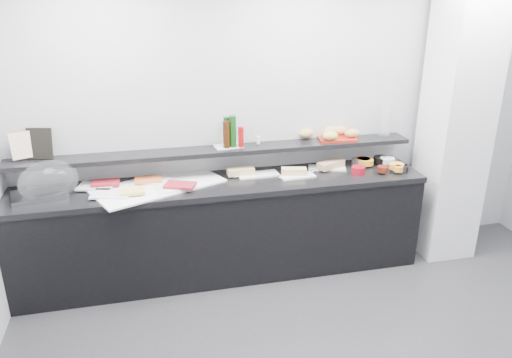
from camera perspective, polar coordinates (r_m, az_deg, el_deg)
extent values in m
cube|color=#ACAEB3|center=(4.65, 3.90, 6.88)|extent=(5.00, 0.02, 2.70)
cube|color=white|center=(5.00, 21.92, 6.39)|extent=(0.50, 0.50, 2.70)
cube|color=black|center=(4.56, -3.79, -5.89)|extent=(3.60, 0.60, 0.85)
cube|color=black|center=(4.37, -3.93, -0.64)|extent=(3.62, 0.62, 0.05)
cube|color=black|center=(4.45, -4.38, 3.23)|extent=(3.60, 0.25, 0.04)
cube|color=#B1B4B8|center=(4.40, -23.48, -1.68)|extent=(0.48, 0.37, 0.04)
ellipsoid|color=silver|center=(4.37, -22.58, -0.21)|extent=(0.57, 0.49, 0.34)
cube|color=white|center=(4.33, -11.08, -0.76)|extent=(1.18, 0.89, 0.01)
cube|color=silver|center=(4.42, -17.82, -0.78)|extent=(0.33, 0.26, 0.01)
cube|color=maroon|center=(4.41, -16.82, -0.41)|extent=(0.23, 0.15, 0.02)
cube|color=white|center=(4.42, -11.79, -0.18)|extent=(0.33, 0.28, 0.01)
cube|color=#E75B2F|center=(4.40, -12.20, -0.05)|extent=(0.24, 0.16, 0.02)
cube|color=white|center=(4.22, -16.23, -1.63)|extent=(0.35, 0.27, 0.01)
cube|color=#EBD55B|center=(4.16, -13.94, -1.42)|extent=(0.19, 0.13, 0.02)
cube|color=white|center=(4.22, -9.52, -1.03)|extent=(0.31, 0.24, 0.01)
cube|color=maroon|center=(4.22, -8.68, -0.70)|extent=(0.29, 0.24, 0.02)
cube|color=white|center=(4.50, 0.24, 0.52)|extent=(0.38, 0.17, 0.01)
cube|color=tan|center=(4.47, -1.75, 0.88)|extent=(0.24, 0.10, 0.06)
cylinder|color=silver|center=(4.45, -1.63, 0.40)|extent=(0.15, 0.07, 0.01)
cube|color=white|center=(4.48, 4.75, 0.33)|extent=(0.32, 0.16, 0.01)
cube|color=#DCB973|center=(4.48, 4.35, 0.87)|extent=(0.24, 0.13, 0.06)
cylinder|color=#B7BABE|center=(4.41, 3.63, 0.17)|extent=(0.16, 0.03, 0.01)
cube|color=silver|center=(4.71, 8.11, 1.26)|extent=(0.37, 0.24, 0.01)
cube|color=tan|center=(4.70, 8.56, 1.66)|extent=(0.29, 0.20, 0.06)
cylinder|color=silver|center=(4.57, 6.45, 0.84)|extent=(0.16, 0.05, 0.01)
cylinder|color=white|center=(4.82, 11.74, 1.84)|extent=(0.18, 0.18, 0.07)
cylinder|color=orange|center=(4.82, 12.43, 1.94)|extent=(0.18, 0.18, 0.05)
cylinder|color=black|center=(4.93, 14.14, 2.08)|extent=(0.20, 0.20, 0.07)
cylinder|color=#5F180D|center=(4.84, 12.18, 2.04)|extent=(0.15, 0.15, 0.05)
cylinder|color=silver|center=(4.93, 14.87, 1.98)|extent=(0.22, 0.22, 0.07)
cylinder|color=white|center=(4.91, 14.77, 2.08)|extent=(0.16, 0.16, 0.05)
cylinder|color=maroon|center=(4.62, 11.61, 0.99)|extent=(0.16, 0.16, 0.07)
cylinder|color=#4E160B|center=(4.67, 14.29, 1.11)|extent=(0.13, 0.13, 0.05)
cylinder|color=white|center=(4.77, 16.01, 1.21)|extent=(0.17, 0.17, 0.07)
cylinder|color=#F1973B|center=(4.77, 15.76, 1.42)|extent=(0.16, 0.16, 0.05)
cylinder|color=black|center=(4.78, 16.40, 1.22)|extent=(0.12, 0.12, 0.07)
cylinder|color=orange|center=(4.71, 15.95, 1.14)|extent=(0.11, 0.11, 0.05)
cube|color=black|center=(4.51, -23.51, 3.73)|extent=(0.22, 0.11, 0.26)
cube|color=beige|center=(4.52, -25.02, 3.53)|extent=(0.21, 0.13, 0.22)
cube|color=white|center=(4.48, -3.16, 3.75)|extent=(0.26, 0.17, 0.01)
cylinder|color=#0F3817|center=(4.46, -3.38, 5.48)|extent=(0.06, 0.06, 0.26)
cylinder|color=#321909|center=(4.40, -3.41, 5.12)|extent=(0.06, 0.06, 0.24)
cylinder|color=#103C10|center=(4.41, -2.68, 5.45)|extent=(0.07, 0.07, 0.28)
cylinder|color=#A10B0C|center=(4.43, -1.73, 4.85)|extent=(0.06, 0.06, 0.18)
cylinder|color=white|center=(4.49, -1.83, 4.35)|extent=(0.04, 0.04, 0.07)
cylinder|color=white|center=(4.52, 0.26, 4.47)|extent=(0.04, 0.04, 0.07)
cube|color=maroon|center=(4.77, 9.21, 4.64)|extent=(0.38, 0.28, 0.02)
ellipsoid|color=tan|center=(4.71, 5.78, 5.22)|extent=(0.16, 0.13, 0.08)
ellipsoid|color=tan|center=(4.80, 8.47, 5.44)|extent=(0.13, 0.09, 0.08)
ellipsoid|color=tan|center=(4.84, 9.60, 5.48)|extent=(0.14, 0.09, 0.08)
ellipsoid|color=gold|center=(4.65, 8.48, 4.91)|extent=(0.15, 0.10, 0.08)
ellipsoid|color=#AF7543|center=(4.71, 8.32, 5.12)|extent=(0.13, 0.09, 0.08)
ellipsoid|color=tan|center=(4.77, 10.91, 5.17)|extent=(0.15, 0.10, 0.08)
cylinder|color=white|center=(4.89, 14.50, 6.35)|extent=(0.11, 0.11, 0.30)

